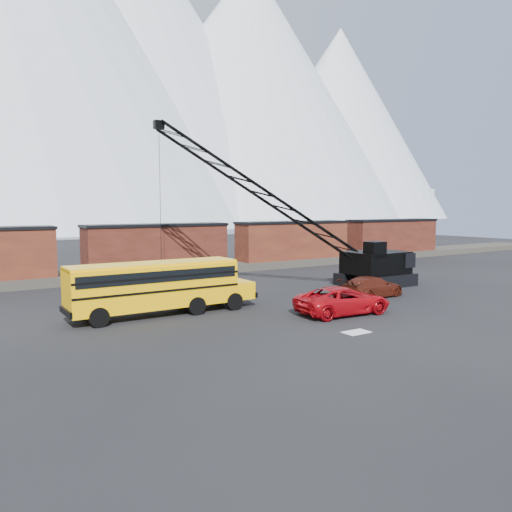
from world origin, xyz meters
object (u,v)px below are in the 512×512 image
(maroon_suv, at_px, (372,287))
(crawler_crane, at_px, (268,198))
(red_pickup, at_px, (343,300))
(school_bus, at_px, (160,285))

(maroon_suv, distance_m, crawler_crane, 10.18)
(red_pickup, relative_size, maroon_suv, 1.13)
(school_bus, xyz_separation_m, maroon_suv, (14.89, -2.75, -1.02))
(maroon_suv, bearing_deg, crawler_crane, 28.65)
(school_bus, distance_m, crawler_crane, 12.26)
(red_pickup, height_order, crawler_crane, crawler_crane)
(school_bus, bearing_deg, red_pickup, -31.26)
(school_bus, distance_m, red_pickup, 11.06)
(school_bus, relative_size, maroon_suv, 2.20)
(school_bus, bearing_deg, crawler_crane, 19.94)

